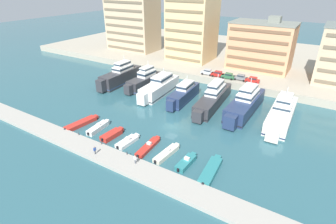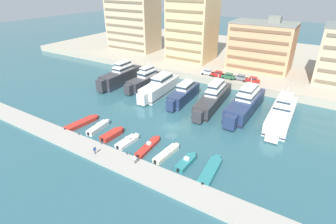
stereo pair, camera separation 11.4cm
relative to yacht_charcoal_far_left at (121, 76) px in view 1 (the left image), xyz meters
name	(u,v)px [view 1 (the left image)]	position (x,y,z in m)	size (l,w,h in m)	color
ground_plane	(171,127)	(28.17, -15.36, -2.60)	(400.00, 400.00, 0.00)	#2D5B66
quay_promenade	(252,58)	(28.17, 49.03, -1.46)	(180.00, 70.00, 2.27)	#ADA38E
pier_dock	(125,164)	(28.17, -31.65, -2.24)	(120.00, 4.60, 0.71)	#A8A399
yacht_charcoal_far_left	(121,76)	(0.00, 0.00, 0.00)	(4.57, 18.90, 8.66)	#333338
yacht_charcoal_left	(145,80)	(8.37, 1.54, -0.32)	(4.42, 16.31, 8.01)	#333338
yacht_white_mid_left	(159,87)	(15.27, -0.69, -0.41)	(5.35, 19.02, 7.17)	white
yacht_navy_center_left	(184,94)	(23.50, -1.22, -0.61)	(4.64, 16.52, 6.68)	navy
yacht_charcoal_center	(213,98)	(31.58, 0.28, -0.40)	(5.63, 22.67, 7.88)	#333338
yacht_navy_center_right	(245,103)	(39.89, 0.69, -0.23)	(5.17, 21.52, 8.23)	navy
yacht_ivory_mid_right	(282,113)	(48.58, 0.72, -0.50)	(5.31, 21.81, 7.61)	silver
motorboat_red_far_left	(81,123)	(10.07, -25.45, -2.16)	(2.87, 8.77, 0.89)	red
motorboat_white_left	(98,128)	(15.02, -25.02, -2.04)	(2.13, 6.88, 1.45)	white
motorboat_red_mid_left	(112,135)	(19.61, -25.62, -2.07)	(2.19, 5.97, 1.06)	red
motorboat_white_center_left	(128,141)	(23.99, -25.75, -2.19)	(2.23, 6.25, 1.28)	white
motorboat_red_center	(148,147)	(28.67, -25.07, -2.20)	(2.06, 7.99, 1.22)	red
motorboat_cream_center_right	(167,153)	(32.99, -25.12, -2.14)	(2.09, 7.41, 1.31)	beige
motorboat_teal_mid_right	(186,162)	(37.45, -25.63, -2.09)	(1.89, 6.02, 1.44)	teal
motorboat_teal_right	(211,170)	(42.12, -25.36, -2.11)	(2.69, 8.65, 0.97)	teal
car_silver_far_left	(207,72)	(22.59, 16.53, 0.65)	(4.14, 2.00, 1.80)	#B7BCC1
car_red_left	(218,74)	(26.22, 16.43, 0.65)	(4.18, 2.08, 1.80)	red
car_green_mid_left	(228,76)	(29.74, 16.28, 0.65)	(4.18, 2.08, 1.80)	#2D6642
car_grey_center_left	(241,77)	(33.40, 17.01, 0.65)	(4.12, 1.96, 1.80)	slate
car_red_center	(253,80)	(37.21, 16.61, 0.65)	(4.14, 2.00, 1.80)	red
apartment_block_far_left	(133,20)	(-19.68, 31.93, 12.15)	(21.53, 12.35, 26.84)	#C6AD89
apartment_block_left	(192,23)	(9.23, 30.82, 13.10)	(16.10, 14.22, 28.73)	#E0BC84
apartment_block_mid_left	(261,46)	(34.70, 32.04, 7.48)	(20.44, 12.65, 17.50)	tan
pedestrian_near_edge	(95,150)	(21.94, -32.62, -0.93)	(0.27, 0.63, 1.62)	#4C515B
pedestrian_mid_deck	(135,159)	(30.04, -30.92, -0.87)	(0.65, 0.34, 1.72)	#4C515B
bollard_west	(79,134)	(14.05, -29.61, -1.56)	(0.20, 0.20, 0.61)	#2D2D33
bollard_west_mid	(101,143)	(20.56, -29.61, -1.56)	(0.20, 0.20, 0.61)	#2D2D33
bollard_east_mid	(127,153)	(27.06, -29.61, -1.56)	(0.20, 0.20, 0.61)	#2D2D33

